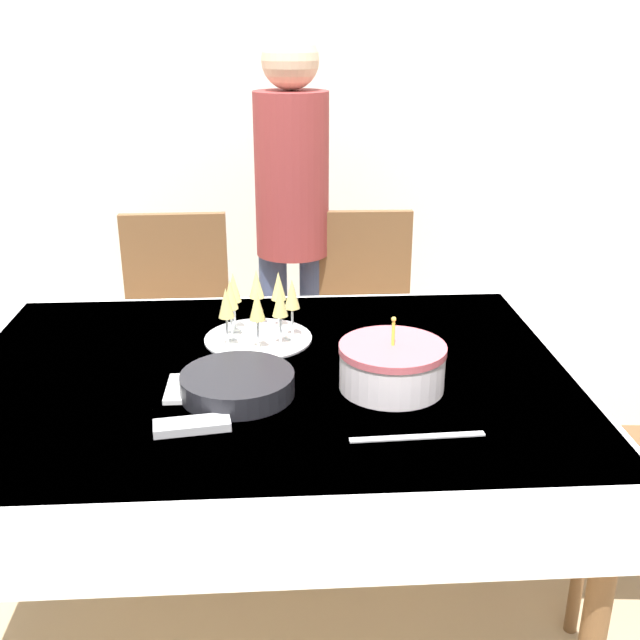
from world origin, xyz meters
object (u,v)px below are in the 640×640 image
(birthday_cake, at_px, (392,366))
(plate_stack_main, at_px, (238,384))
(dining_chair_far_right, at_px, (361,326))
(champagne_tray, at_px, (257,309))
(dining_chair_far_left, at_px, (177,330))
(person_standing, at_px, (292,207))

(birthday_cake, height_order, plate_stack_main, birthday_cake)
(dining_chair_far_right, distance_m, champagne_tray, 0.85)
(champagne_tray, bearing_deg, plate_stack_main, -97.15)
(dining_chair_far_right, height_order, plate_stack_main, dining_chair_far_right)
(dining_chair_far_left, xyz_separation_m, champagne_tray, (0.33, -0.68, 0.33))
(birthday_cake, xyz_separation_m, person_standing, (-0.21, 1.16, 0.14))
(person_standing, bearing_deg, dining_chair_far_left, -162.35)
(plate_stack_main, bearing_deg, dining_chair_far_left, 105.51)
(dining_chair_far_left, distance_m, birthday_cake, 1.25)
(plate_stack_main, bearing_deg, birthday_cake, 2.42)
(birthday_cake, distance_m, person_standing, 1.19)
(dining_chair_far_left, relative_size, plate_stack_main, 3.39)
(champagne_tray, bearing_deg, birthday_cake, -44.54)
(dining_chair_far_left, distance_m, dining_chair_far_right, 0.71)
(birthday_cake, relative_size, person_standing, 0.17)
(dining_chair_far_left, relative_size, birthday_cake, 3.56)
(dining_chair_far_right, bearing_deg, champagne_tray, -119.01)
(dining_chair_far_right, xyz_separation_m, plate_stack_main, (-0.42, -1.03, 0.27))
(plate_stack_main, distance_m, person_standing, 1.20)
(birthday_cake, relative_size, plate_stack_main, 0.95)
(champagne_tray, bearing_deg, person_standing, 81.63)
(dining_chair_far_right, xyz_separation_m, champagne_tray, (-0.38, -0.68, 0.33))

